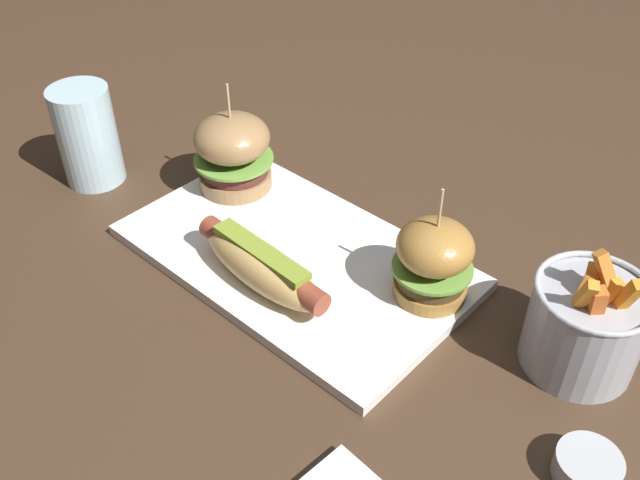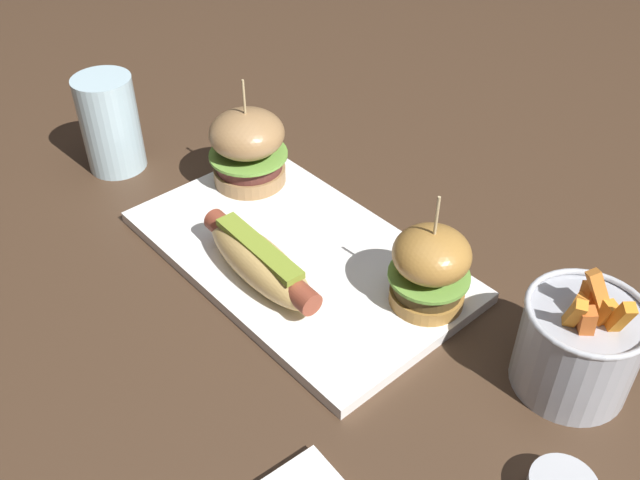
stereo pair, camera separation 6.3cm
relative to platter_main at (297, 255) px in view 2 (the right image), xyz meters
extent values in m
plane|color=#422D1E|center=(0.00, 0.00, -0.01)|extent=(3.00, 3.00, 0.00)
cube|color=white|center=(0.00, 0.00, 0.00)|extent=(0.40, 0.23, 0.01)
ellipsoid|color=#DDB264|center=(0.01, -0.06, 0.03)|extent=(0.18, 0.06, 0.05)
cylinder|color=brown|center=(0.01, -0.06, 0.04)|extent=(0.19, 0.03, 0.03)
cube|color=olive|center=(0.01, -0.06, 0.05)|extent=(0.13, 0.03, 0.01)
cylinder|color=#9B7349|center=(-0.15, 0.05, 0.02)|extent=(0.09, 0.09, 0.02)
cylinder|color=#512621|center=(-0.15, 0.05, 0.04)|extent=(0.09, 0.09, 0.02)
cylinder|color=#6B9E3D|center=(-0.15, 0.05, 0.05)|extent=(0.10, 0.10, 0.00)
ellipsoid|color=#9B7349|center=(-0.15, 0.05, 0.08)|extent=(0.10, 0.10, 0.06)
cylinder|color=tan|center=(-0.15, 0.05, 0.12)|extent=(0.00, 0.00, 0.06)
cylinder|color=#A67535|center=(0.16, 0.05, 0.02)|extent=(0.08, 0.08, 0.02)
cylinder|color=#453418|center=(0.16, 0.05, 0.03)|extent=(0.07, 0.07, 0.02)
cylinder|color=#6B9E3D|center=(0.16, 0.05, 0.04)|extent=(0.09, 0.09, 0.00)
ellipsoid|color=#A67535|center=(0.16, 0.05, 0.07)|extent=(0.08, 0.08, 0.05)
cylinder|color=tan|center=(0.16, 0.05, 0.11)|extent=(0.00, 0.00, 0.06)
cylinder|color=#A8AAB2|center=(0.31, 0.08, 0.04)|extent=(0.11, 0.11, 0.09)
torus|color=#B7BABF|center=(0.31, 0.08, 0.09)|extent=(0.11, 0.11, 0.01)
cube|color=orange|center=(0.31, 0.06, 0.09)|extent=(0.03, 0.03, 0.07)
cube|color=#CC5F18|center=(0.31, 0.08, 0.08)|extent=(0.01, 0.04, 0.06)
cube|color=orange|center=(0.32, 0.08, 0.09)|extent=(0.05, 0.02, 0.08)
cube|color=orange|center=(0.34, 0.08, 0.09)|extent=(0.04, 0.03, 0.08)
cube|color=orange|center=(0.31, 0.08, 0.08)|extent=(0.03, 0.04, 0.07)
cube|color=orange|center=(0.32, 0.08, 0.08)|extent=(0.03, 0.02, 0.06)
cube|color=orange|center=(0.32, 0.08, 0.08)|extent=(0.02, 0.02, 0.06)
cube|color=orange|center=(0.30, 0.07, 0.08)|extent=(0.02, 0.03, 0.06)
cube|color=#CF6125|center=(0.32, 0.06, 0.08)|extent=(0.02, 0.03, 0.07)
cylinder|color=silver|center=(-0.32, -0.06, 0.06)|extent=(0.08, 0.08, 0.13)
camera|label=1|loc=(0.44, -0.44, 0.53)|focal=39.36mm
camera|label=2|loc=(0.48, -0.40, 0.53)|focal=39.36mm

